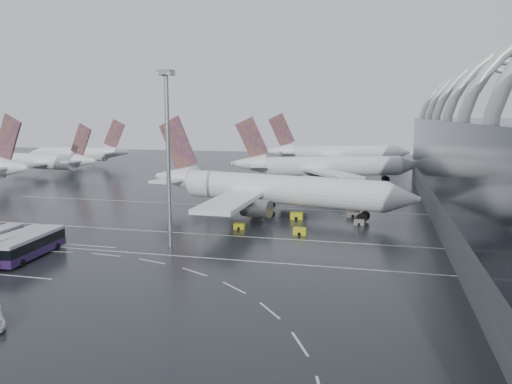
% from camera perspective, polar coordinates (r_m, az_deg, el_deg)
% --- Properties ---
extents(ground, '(420.00, 420.00, 0.00)m').
position_cam_1_polar(ground, '(78.95, -9.38, -6.75)').
color(ground, black).
rests_on(ground, ground).
extents(lane_marking_near, '(120.00, 0.25, 0.01)m').
position_cam_1_polar(lane_marking_near, '(77.18, -9.98, -7.13)').
color(lane_marking_near, silver).
rests_on(lane_marking_near, ground).
extents(lane_marking_mid, '(120.00, 0.25, 0.01)m').
position_cam_1_polar(lane_marking_mid, '(89.72, -6.35, -4.79)').
color(lane_marking_mid, silver).
rests_on(lane_marking_mid, ground).
extents(lane_marking_far, '(120.00, 0.25, 0.01)m').
position_cam_1_polar(lane_marking_far, '(115.80, -1.54, -1.65)').
color(lane_marking_far, silver).
rests_on(lane_marking_far, ground).
extents(bus_bay_line_north, '(28.00, 0.25, 0.01)m').
position_cam_1_polar(bus_bay_line_north, '(90.96, -23.47, -5.29)').
color(bus_bay_line_north, silver).
rests_on(bus_bay_line_north, ground).
extents(airliner_main, '(61.04, 52.71, 20.82)m').
position_cam_1_polar(airliner_main, '(107.00, 1.36, 0.31)').
color(airliner_main, white).
rests_on(airliner_main, ground).
extents(airliner_gate_b, '(57.51, 51.12, 20.56)m').
position_cam_1_polar(airliner_gate_b, '(155.31, 7.70, 2.86)').
color(airliner_gate_b, white).
rests_on(airliner_gate_b, ground).
extents(airliner_gate_c, '(58.69, 53.58, 21.82)m').
position_cam_1_polar(airliner_gate_c, '(205.20, 9.17, 4.34)').
color(airliner_gate_c, white).
rests_on(airliner_gate_c, ground).
extents(jet_remote_mid, '(42.01, 33.91, 18.27)m').
position_cam_1_polar(jet_remote_mid, '(190.04, -22.57, 3.21)').
color(jet_remote_mid, white).
rests_on(jet_remote_mid, ground).
extents(jet_remote_far, '(44.36, 35.77, 19.31)m').
position_cam_1_polar(jet_remote_far, '(219.89, -19.43, 4.12)').
color(jet_remote_far, white).
rests_on(jet_remote_far, ground).
extents(bus_row_near_c, '(3.15, 12.54, 3.08)m').
position_cam_1_polar(bus_row_near_c, '(85.56, -25.79, -5.14)').
color(bus_row_near_c, '#261543').
rests_on(bus_row_near_c, ground).
extents(bus_row_near_d, '(4.38, 14.25, 3.45)m').
position_cam_1_polar(bus_row_near_d, '(81.62, -24.34, -5.54)').
color(bus_row_near_d, '#261543').
rests_on(bus_row_near_d, ground).
extents(floodlight_mast, '(2.13, 2.13, 27.85)m').
position_cam_1_polar(floodlight_mast, '(79.49, -10.07, 6.15)').
color(floodlight_mast, gray).
rests_on(floodlight_mast, ground).
extents(gse_cart_belly_a, '(2.29, 1.35, 1.25)m').
position_cam_1_polar(gse_cart_belly_a, '(88.94, 5.03, -4.48)').
color(gse_cart_belly_a, gold).
rests_on(gse_cart_belly_a, ground).
extents(gse_cart_belly_b, '(2.53, 1.49, 1.38)m').
position_cam_1_polar(gse_cart_belly_b, '(105.63, 11.05, -2.46)').
color(gse_cart_belly_b, slate).
rests_on(gse_cart_belly_b, ground).
extents(gse_cart_belly_c, '(2.01, 1.18, 1.09)m').
position_cam_1_polar(gse_cart_belly_c, '(92.94, -1.91, -3.92)').
color(gse_cart_belly_c, gold).
rests_on(gse_cart_belly_c, ground).
extents(gse_cart_belly_d, '(1.97, 1.16, 1.07)m').
position_cam_1_polar(gse_cart_belly_d, '(98.36, 11.70, -3.40)').
color(gse_cart_belly_d, slate).
rests_on(gse_cart_belly_d, ground).
extents(gse_cart_belly_e, '(2.53, 1.49, 1.38)m').
position_cam_1_polar(gse_cart_belly_e, '(101.94, 4.69, -2.73)').
color(gse_cart_belly_e, gold).
rests_on(gse_cart_belly_e, ground).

